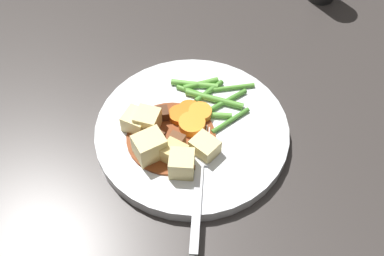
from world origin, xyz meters
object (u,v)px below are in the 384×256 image
meat_chunk_2 (153,139)px  potato_chunk_5 (150,147)px  potato_chunk_2 (136,121)px  potato_chunk_4 (148,121)px  potato_chunk_0 (182,164)px  fork (199,181)px  carrot_slice_1 (188,125)px  dinner_plate (192,132)px  carrot_slice_2 (200,113)px  carrot_slice_0 (189,110)px  potato_chunk_3 (174,154)px  meat_chunk_0 (175,145)px  carrot_slice_3 (178,117)px  potato_chunk_1 (205,147)px  meat_chunk_1 (162,114)px

meat_chunk_2 → potato_chunk_5: bearing=36.9°
potato_chunk_2 → potato_chunk_4: (-0.01, 0.01, 0.00)m
potato_chunk_0 → fork: 0.03m
carrot_slice_1 → dinner_plate: bearing=148.7°
carrot_slice_1 → potato_chunk_4: size_ratio=1.15×
carrot_slice_2 → meat_chunk_2: 0.08m
potato_chunk_0 → carrot_slice_0: bearing=-139.7°
potato_chunk_3 → potato_chunk_5: potato_chunk_5 is taller
potato_chunk_5 → meat_chunk_2: 0.02m
carrot_slice_1 → potato_chunk_3: (0.05, 0.02, 0.01)m
dinner_plate → potato_chunk_4: (0.04, -0.04, 0.02)m
carrot_slice_0 → meat_chunk_0: size_ratio=1.12×
carrot_slice_1 → potato_chunk_5: size_ratio=0.96×
potato_chunk_0 → potato_chunk_5: potato_chunk_5 is taller
carrot_slice_3 → potato_chunk_0: size_ratio=0.98×
potato_chunk_2 → dinner_plate: bearing=134.2°
carrot_slice_2 → fork: size_ratio=0.22×
potato_chunk_5 → potato_chunk_2: bearing=-110.4°
potato_chunk_2 → potato_chunk_5: bearing=69.6°
potato_chunk_2 → meat_chunk_0: potato_chunk_2 is taller
potato_chunk_1 → fork: 0.05m
dinner_plate → potato_chunk_5: bearing=-4.8°
carrot_slice_2 → meat_chunk_2: (0.07, -0.01, 0.00)m
meat_chunk_0 → meat_chunk_2: size_ratio=1.10×
carrot_slice_3 → potato_chunk_2: bearing=-31.7°
potato_chunk_5 → meat_chunk_2: potato_chunk_5 is taller
potato_chunk_0 → carrot_slice_3: bearing=-129.6°
potato_chunk_2 → carrot_slice_0: bearing=155.7°
carrot_slice_0 → meat_chunk_1: size_ratio=1.72×
meat_chunk_0 → meat_chunk_1: 0.05m
potato_chunk_3 → meat_chunk_0: size_ratio=1.05×
carrot_slice_3 → meat_chunk_2: meat_chunk_2 is taller
carrot_slice_0 → fork: 0.11m
meat_chunk_1 → meat_chunk_2: meat_chunk_2 is taller
meat_chunk_1 → meat_chunk_2: size_ratio=0.71×
carrot_slice_2 → meat_chunk_0: size_ratio=1.16×
fork → potato_chunk_0: bearing=-83.0°
potato_chunk_2 → meat_chunk_0: bearing=100.2°
potato_chunk_3 → potato_chunk_5: size_ratio=0.77×
dinner_plate → carrot_slice_1: size_ratio=7.31×
potato_chunk_0 → meat_chunk_1: potato_chunk_0 is taller
potato_chunk_3 → meat_chunk_0: 0.02m
potato_chunk_0 → meat_chunk_0: bearing=-117.9°
carrot_slice_1 → fork: 0.08m
dinner_plate → meat_chunk_1: bearing=-67.6°
potato_chunk_2 → fork: 0.12m
carrot_slice_1 → fork: carrot_slice_1 is taller
carrot_slice_1 → potato_chunk_1: bearing=75.4°
potato_chunk_3 → potato_chunk_4: 0.06m
potato_chunk_0 → potato_chunk_3: (-0.00, -0.02, -0.00)m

